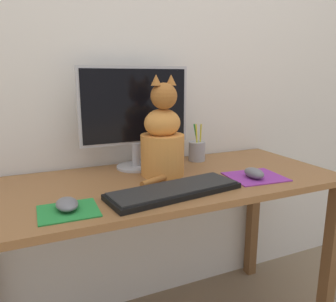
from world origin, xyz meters
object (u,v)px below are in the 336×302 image
Objects in this scene: monitor at (135,112)px; pen_cup at (197,151)px; keyboard at (175,190)px; computer_mouse_left at (67,204)px; computer_mouse_right at (254,173)px; cat at (163,139)px.

pen_cup is at bearing 0.64° from monitor.
computer_mouse_left reaches higher than keyboard.
monitor is 0.36m from pen_cup.
computer_mouse_right is 0.24× the size of cat.
computer_mouse_right is at bearing 1.51° from computer_mouse_left.
pen_cup is (0.64, 0.36, 0.03)m from computer_mouse_left.
cat is (0.05, 0.22, 0.14)m from keyboard.
computer_mouse_right is at bearing -4.24° from keyboard.
monitor is 0.54m from computer_mouse_right.
monitor is 1.19× the size of cat.
cat is 0.29m from pen_cup.
computer_mouse_right is (0.35, 0.02, 0.01)m from keyboard.
monitor is 0.98× the size of keyboard.
monitor is 0.43m from keyboard.
computer_mouse_right is (0.70, 0.02, 0.00)m from computer_mouse_left.
pen_cup is at bearing 43.92° from keyboard.
computer_mouse_right is at bearing -39.21° from cat.
pen_cup is at bearing 100.36° from computer_mouse_right.
keyboard is 2.73× the size of pen_cup.
computer_mouse_right is (0.36, -0.34, -0.22)m from monitor.
computer_mouse_right is 0.38m from cat.
computer_mouse_left is (-0.34, -0.36, -0.22)m from monitor.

